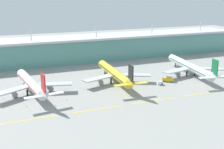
# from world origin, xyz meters

# --- Properties ---
(ground_plane) EXTENTS (600.00, 600.00, 0.00)m
(ground_plane) POSITION_xyz_m (0.00, 0.00, 0.00)
(ground_plane) COLOR gray
(terminal_building) EXTENTS (288.00, 34.00, 30.54)m
(terminal_building) POSITION_xyz_m (-0.00, 108.82, 10.97)
(terminal_building) COLOR #5B9E93
(terminal_building) RESTS_ON ground
(airliner_near) EXTENTS (48.38, 61.33, 18.90)m
(airliner_near) POSITION_xyz_m (-65.50, 32.85, 6.45)
(airliner_near) COLOR white
(airliner_near) RESTS_ON ground
(airliner_middle) EXTENTS (48.74, 65.72, 18.90)m
(airliner_middle) POSITION_xyz_m (-10.01, 35.62, 6.45)
(airliner_middle) COLOR yellow
(airliner_middle) RESTS_ON ground
(airliner_far) EXTENTS (48.29, 71.55, 18.90)m
(airliner_far) POSITION_xyz_m (48.88, 31.86, 6.46)
(airliner_far) COLOR silver
(airliner_far) RESTS_ON ground
(taxiway_stripe_west) EXTENTS (28.00, 0.70, 0.04)m
(taxiway_stripe_west) POSITION_xyz_m (-71.00, -4.98, 0.02)
(taxiway_stripe_west) COLOR yellow
(taxiway_stripe_west) RESTS_ON ground
(taxiway_stripe_mid_west) EXTENTS (28.00, 0.70, 0.04)m
(taxiway_stripe_mid_west) POSITION_xyz_m (-37.00, -4.98, 0.02)
(taxiway_stripe_mid_west) COLOR yellow
(taxiway_stripe_mid_west) RESTS_ON ground
(taxiway_stripe_centre) EXTENTS (28.00, 0.70, 0.04)m
(taxiway_stripe_centre) POSITION_xyz_m (-3.00, -4.98, 0.02)
(taxiway_stripe_centre) COLOR yellow
(taxiway_stripe_centre) RESTS_ON ground
(taxiway_stripe_mid_east) EXTENTS (28.00, 0.70, 0.04)m
(taxiway_stripe_mid_east) POSITION_xyz_m (31.00, -4.98, 0.02)
(taxiway_stripe_mid_east) COLOR yellow
(taxiway_stripe_mid_east) RESTS_ON ground
(fuel_truck) EXTENTS (7.26, 6.50, 4.95)m
(fuel_truck) POSITION_xyz_m (24.87, 23.60, 2.26)
(fuel_truck) COLOR gold
(fuel_truck) RESTS_ON ground
(baggage_cart) EXTENTS (4.01, 3.46, 2.48)m
(baggage_cart) POSITION_xyz_m (16.53, 19.39, 1.26)
(baggage_cart) COLOR silver
(baggage_cart) RESTS_ON ground
(safety_cone_left_wingtip) EXTENTS (0.56, 0.56, 0.70)m
(safety_cone_left_wingtip) POSITION_xyz_m (-56.21, 8.24, 0.35)
(safety_cone_left_wingtip) COLOR orange
(safety_cone_left_wingtip) RESTS_ON ground
(safety_cone_nose_front) EXTENTS (0.56, 0.56, 0.70)m
(safety_cone_nose_front) POSITION_xyz_m (-48.24, 15.02, 0.35)
(safety_cone_nose_front) COLOR orange
(safety_cone_nose_front) RESTS_ON ground
(safety_cone_right_wingtip) EXTENTS (0.56, 0.56, 0.70)m
(safety_cone_right_wingtip) POSITION_xyz_m (-71.00, 12.39, 0.35)
(safety_cone_right_wingtip) COLOR orange
(safety_cone_right_wingtip) RESTS_ON ground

